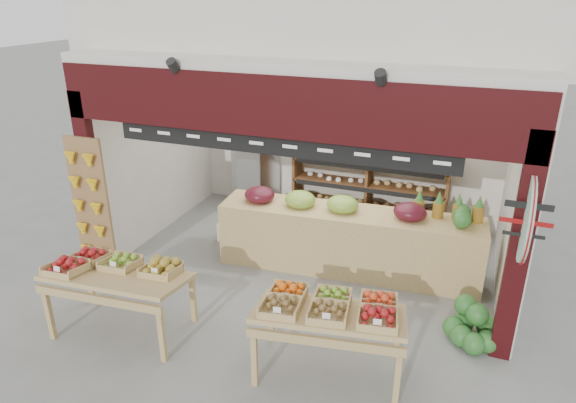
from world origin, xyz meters
The scene contains 10 objects.
ground centered at (0.00, 0.00, 0.00)m, with size 60.00×60.00×0.00m, color slate.
banana_board centered at (-2.73, -1.17, 1.12)m, with size 0.60×0.15×1.80m.
gift_sign centered at (2.75, -1.15, 1.75)m, with size 0.04×0.93×0.92m.
back_shelving centered at (0.52, 1.98, 1.07)m, with size 2.69×0.44×1.69m.
refrigerator centered at (-1.58, 1.88, 0.82)m, with size 0.63×0.63×1.63m, color #ACADB3.
cardboard_stack centered at (-1.14, 0.49, 0.22)m, with size 0.93×0.67×0.60m.
mid_counter centered at (0.62, 0.21, 0.51)m, with size 3.79×0.99×1.16m.
display_table_left centered at (-1.64, -2.11, 0.77)m, with size 1.66×1.01×1.02m.
display_table_right centered at (1.00, -1.98, 0.79)m, with size 1.69×1.11×1.00m.
watermelon_pile centered at (2.42, -0.90, 0.19)m, with size 0.64×0.66×0.50m.
Camera 1 is at (2.18, -6.32, 3.87)m, focal length 32.00 mm.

